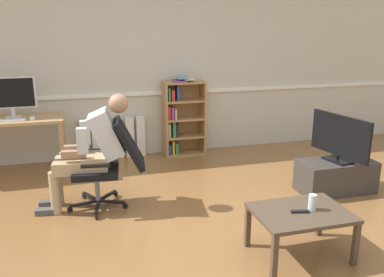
# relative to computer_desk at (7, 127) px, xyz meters

# --- Properties ---
(ground_plane) EXTENTS (18.00, 18.00, 0.00)m
(ground_plane) POSITION_rel_computer_desk_xyz_m (1.90, -2.15, -0.65)
(ground_plane) COLOR brown
(back_wall) EXTENTS (12.00, 0.13, 2.70)m
(back_wall) POSITION_rel_computer_desk_xyz_m (1.90, 0.50, 0.70)
(back_wall) COLOR beige
(back_wall) RESTS_ON ground_plane
(computer_desk) EXTENTS (1.38, 0.59, 0.76)m
(computer_desk) POSITION_rel_computer_desk_xyz_m (0.00, 0.00, 0.00)
(computer_desk) COLOR tan
(computer_desk) RESTS_ON ground_plane
(imac_monitor) EXTENTS (0.59, 0.14, 0.51)m
(imac_monitor) POSITION_rel_computer_desk_xyz_m (0.08, 0.08, 0.40)
(imac_monitor) COLOR silver
(imac_monitor) RESTS_ON computer_desk
(keyboard) EXTENTS (0.42, 0.12, 0.02)m
(keyboard) POSITION_rel_computer_desk_xyz_m (0.04, -0.14, 0.12)
(keyboard) COLOR white
(keyboard) RESTS_ON computer_desk
(computer_mouse) EXTENTS (0.06, 0.10, 0.03)m
(computer_mouse) POSITION_rel_computer_desk_xyz_m (0.32, -0.12, 0.12)
(computer_mouse) COLOR white
(computer_mouse) RESTS_ON computer_desk
(bookshelf) EXTENTS (0.61, 0.29, 1.17)m
(bookshelf) POSITION_rel_computer_desk_xyz_m (2.33, 0.29, -0.09)
(bookshelf) COLOR #AD7F4C
(bookshelf) RESTS_ON ground_plane
(radiator) EXTENTS (0.92, 0.08, 0.60)m
(radiator) POSITION_rel_computer_desk_xyz_m (1.33, 0.39, -0.35)
(radiator) COLOR white
(radiator) RESTS_ON ground_plane
(office_chair) EXTENTS (0.86, 0.62, 0.96)m
(office_chair) POSITION_rel_computer_desk_xyz_m (1.18, -1.26, -0.13)
(office_chair) COLOR black
(office_chair) RESTS_ON ground_plane
(person_seated) EXTENTS (1.00, 0.42, 1.22)m
(person_seated) POSITION_rel_computer_desk_xyz_m (0.99, -1.24, 0.00)
(person_seated) COLOR tan
(person_seated) RESTS_ON ground_plane
(tv_stand) EXTENTS (0.87, 0.43, 0.37)m
(tv_stand) POSITION_rel_computer_desk_xyz_m (3.72, -1.56, -0.46)
(tv_stand) COLOR #3D3833
(tv_stand) RESTS_ON ground_plane
(tv_screen) EXTENTS (0.26, 0.82, 0.54)m
(tv_screen) POSITION_rel_computer_desk_xyz_m (3.72, -1.56, 0.01)
(tv_screen) COLOR black
(tv_screen) RESTS_ON tv_stand
(coffee_table) EXTENTS (0.78, 0.57, 0.41)m
(coffee_table) POSITION_rel_computer_desk_xyz_m (2.60, -2.67, -0.29)
(coffee_table) COLOR #4C3D2D
(coffee_table) RESTS_ON ground_plane
(drinking_glass) EXTENTS (0.07, 0.07, 0.13)m
(drinking_glass) POSITION_rel_computer_desk_xyz_m (2.70, -2.67, -0.17)
(drinking_glass) COLOR silver
(drinking_glass) RESTS_ON coffee_table
(spare_remote) EXTENTS (0.15, 0.07, 0.02)m
(spare_remote) POSITION_rel_computer_desk_xyz_m (2.58, -2.69, -0.23)
(spare_remote) COLOR black
(spare_remote) RESTS_ON coffee_table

